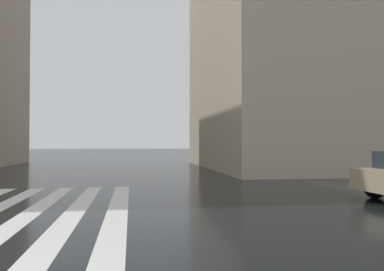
{
  "coord_description": "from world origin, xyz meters",
  "views": [
    {
      "loc": [
        -4.35,
        -3.13,
        1.65
      ],
      "look_at": [
        9.48,
        -5.3,
        1.92
      ],
      "focal_mm": 36.42,
      "sensor_mm": 36.0,
      "label": 1
    }
  ],
  "objects": []
}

